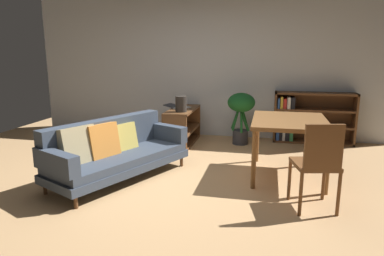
{
  "coord_description": "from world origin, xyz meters",
  "views": [
    {
      "loc": [
        1.19,
        -3.87,
        1.6
      ],
      "look_at": [
        0.27,
        0.26,
        0.67
      ],
      "focal_mm": 32.26,
      "sensor_mm": 36.0,
      "label": 1
    }
  ],
  "objects_px": {
    "dining_table": "(289,125)",
    "fabric_couch": "(113,150)",
    "media_console": "(183,127)",
    "open_laptop": "(178,107)",
    "potted_floor_plant": "(241,110)",
    "dining_chair_near": "(318,162)",
    "desk_speaker": "(181,104)",
    "bookshelf": "(307,118)"
  },
  "relations": [
    {
      "from": "desk_speaker",
      "to": "potted_floor_plant",
      "type": "xyz_separation_m",
      "value": [
        0.96,
        0.49,
        -0.14
      ]
    },
    {
      "from": "desk_speaker",
      "to": "bookshelf",
      "type": "bearing_deg",
      "value": 22.85
    },
    {
      "from": "fabric_couch",
      "to": "bookshelf",
      "type": "relative_size",
      "value": 1.46
    },
    {
      "from": "desk_speaker",
      "to": "dining_table",
      "type": "relative_size",
      "value": 0.22
    },
    {
      "from": "desk_speaker",
      "to": "potted_floor_plant",
      "type": "relative_size",
      "value": 0.29
    },
    {
      "from": "dining_table",
      "to": "dining_chair_near",
      "type": "height_order",
      "value": "dining_chair_near"
    },
    {
      "from": "dining_table",
      "to": "open_laptop",
      "type": "bearing_deg",
      "value": 143.19
    },
    {
      "from": "dining_table",
      "to": "fabric_couch",
      "type": "bearing_deg",
      "value": -165.23
    },
    {
      "from": "fabric_couch",
      "to": "potted_floor_plant",
      "type": "bearing_deg",
      "value": 55.01
    },
    {
      "from": "desk_speaker",
      "to": "dining_chair_near",
      "type": "xyz_separation_m",
      "value": [
        1.93,
        -2.0,
        -0.23
      ]
    },
    {
      "from": "media_console",
      "to": "desk_speaker",
      "type": "distance_m",
      "value": 0.55
    },
    {
      "from": "media_console",
      "to": "open_laptop",
      "type": "xyz_separation_m",
      "value": [
        -0.1,
        0.08,
        0.34
      ]
    },
    {
      "from": "media_console",
      "to": "potted_floor_plant",
      "type": "height_order",
      "value": "potted_floor_plant"
    },
    {
      "from": "fabric_couch",
      "to": "dining_chair_near",
      "type": "distance_m",
      "value": 2.46
    },
    {
      "from": "open_laptop",
      "to": "dining_chair_near",
      "type": "height_order",
      "value": "dining_chair_near"
    },
    {
      "from": "dining_chair_near",
      "to": "bookshelf",
      "type": "relative_size",
      "value": 0.68
    },
    {
      "from": "fabric_couch",
      "to": "dining_table",
      "type": "xyz_separation_m",
      "value": [
        2.18,
        0.58,
        0.31
      ]
    },
    {
      "from": "open_laptop",
      "to": "desk_speaker",
      "type": "distance_m",
      "value": 0.42
    },
    {
      "from": "fabric_couch",
      "to": "bookshelf",
      "type": "height_order",
      "value": "bookshelf"
    },
    {
      "from": "media_console",
      "to": "desk_speaker",
      "type": "relative_size",
      "value": 4.37
    },
    {
      "from": "desk_speaker",
      "to": "open_laptop",
      "type": "bearing_deg",
      "value": 111.44
    },
    {
      "from": "fabric_couch",
      "to": "dining_chair_near",
      "type": "xyz_separation_m",
      "value": [
        2.42,
        -0.42,
        0.15
      ]
    },
    {
      "from": "open_laptop",
      "to": "bookshelf",
      "type": "height_order",
      "value": "bookshelf"
    },
    {
      "from": "fabric_couch",
      "to": "media_console",
      "type": "bearing_deg",
      "value": 76.79
    },
    {
      "from": "fabric_couch",
      "to": "media_console",
      "type": "xyz_separation_m",
      "value": [
        0.44,
        1.87,
        -0.07
      ]
    },
    {
      "from": "fabric_couch",
      "to": "media_console",
      "type": "height_order",
      "value": "fabric_couch"
    },
    {
      "from": "media_console",
      "to": "open_laptop",
      "type": "distance_m",
      "value": 0.36
    },
    {
      "from": "fabric_couch",
      "to": "dining_table",
      "type": "relative_size",
      "value": 1.73
    },
    {
      "from": "desk_speaker",
      "to": "dining_table",
      "type": "bearing_deg",
      "value": -30.63
    },
    {
      "from": "media_console",
      "to": "desk_speaker",
      "type": "height_order",
      "value": "desk_speaker"
    },
    {
      "from": "dining_chair_near",
      "to": "media_console",
      "type": "bearing_deg",
      "value": 130.73
    },
    {
      "from": "open_laptop",
      "to": "bookshelf",
      "type": "xyz_separation_m",
      "value": [
        2.26,
        0.52,
        -0.2
      ]
    },
    {
      "from": "media_console",
      "to": "open_laptop",
      "type": "height_order",
      "value": "open_laptop"
    },
    {
      "from": "open_laptop",
      "to": "potted_floor_plant",
      "type": "xyz_separation_m",
      "value": [
        1.1,
        0.11,
        -0.03
      ]
    },
    {
      "from": "open_laptop",
      "to": "dining_table",
      "type": "distance_m",
      "value": 2.3
    },
    {
      "from": "fabric_couch",
      "to": "desk_speaker",
      "type": "xyz_separation_m",
      "value": [
        0.49,
        1.58,
        0.38
      ]
    },
    {
      "from": "desk_speaker",
      "to": "bookshelf",
      "type": "distance_m",
      "value": 2.31
    },
    {
      "from": "fabric_couch",
      "to": "desk_speaker",
      "type": "relative_size",
      "value": 7.77
    },
    {
      "from": "dining_chair_near",
      "to": "bookshelf",
      "type": "bearing_deg",
      "value": 86.36
    },
    {
      "from": "fabric_couch",
      "to": "potted_floor_plant",
      "type": "height_order",
      "value": "potted_floor_plant"
    },
    {
      "from": "desk_speaker",
      "to": "potted_floor_plant",
      "type": "distance_m",
      "value": 1.08
    },
    {
      "from": "potted_floor_plant",
      "to": "dining_chair_near",
      "type": "relative_size",
      "value": 0.97
    }
  ]
}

